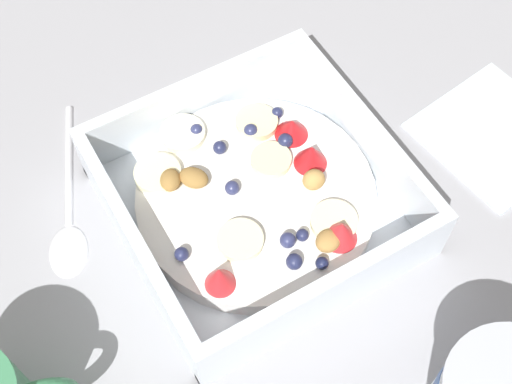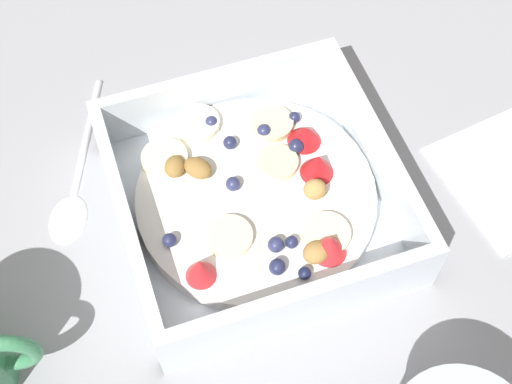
# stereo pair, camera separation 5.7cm
# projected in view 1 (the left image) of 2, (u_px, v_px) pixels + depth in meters

# --- Properties ---
(ground_plane) EXTENTS (2.40, 2.40, 0.00)m
(ground_plane) POSITION_uv_depth(u_px,v_px,m) (273.00, 214.00, 0.59)
(ground_plane) COLOR #9E9EA3
(fruit_bowl) EXTENTS (0.22, 0.22, 0.06)m
(fruit_bowl) POSITION_uv_depth(u_px,v_px,m) (257.00, 198.00, 0.58)
(fruit_bowl) COLOR white
(fruit_bowl) RESTS_ON ground
(spoon) EXTENTS (0.08, 0.17, 0.01)m
(spoon) POSITION_uv_depth(u_px,v_px,m) (68.00, 221.00, 0.58)
(spoon) COLOR silver
(spoon) RESTS_ON ground
(folded_napkin) EXTENTS (0.14, 0.14, 0.01)m
(folded_napkin) POSITION_uv_depth(u_px,v_px,m) (496.00, 133.00, 0.63)
(folded_napkin) COLOR silver
(folded_napkin) RESTS_ON ground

